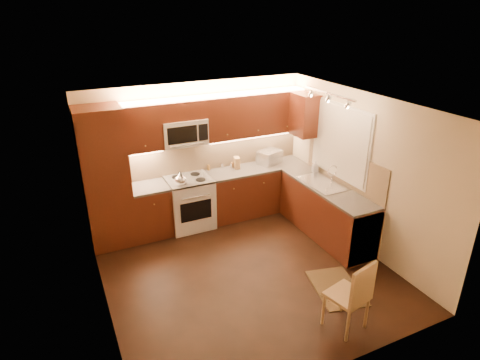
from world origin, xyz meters
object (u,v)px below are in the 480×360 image
stove (190,203)px  microwave (184,132)px  sink (323,179)px  soap_bottle (315,167)px  toaster_oven (269,157)px  kettle (180,178)px  knife_block (237,163)px  dining_chair (347,294)px

stove → microwave: bearing=90.0°
sink → soap_bottle: 0.53m
sink → toaster_oven: toaster_oven is taller
microwave → kettle: bearing=-121.2°
microwave → knife_block: size_ratio=3.59×
microwave → kettle: (-0.20, -0.33, -0.68)m
microwave → dining_chair: 3.66m
microwave → toaster_oven: size_ratio=1.80×
stove → kettle: (-0.20, -0.20, 0.58)m
kettle → knife_block: size_ratio=1.12×
microwave → kettle: size_ratio=3.20×
sink → kettle: (-2.20, 0.93, 0.06)m
knife_block → toaster_oven: bearing=9.4°
dining_chair → toaster_oven: bearing=63.7°
kettle → sink: bearing=-30.9°
kettle → knife_block: 1.23m
kettle → toaster_oven: (1.85, 0.30, -0.01)m
kettle → toaster_oven: 1.87m
kettle → toaster_oven: size_ratio=0.56×
stove → dining_chair: (0.90, -3.19, 0.02)m
stove → sink: bearing=-29.4°
knife_block → dining_chair: knife_block is taller
microwave → sink: microwave is taller
microwave → dining_chair: size_ratio=0.78×
sink → dining_chair: bearing=-118.1°
stove → toaster_oven: (1.64, 0.10, 0.57)m
toaster_oven → soap_bottle: toaster_oven is taller
stove → sink: size_ratio=1.07×
stove → knife_block: (0.98, 0.13, 0.55)m
stove → microwave: (0.00, 0.14, 1.26)m
knife_block → dining_chair: bearing=-79.1°
toaster_oven → knife_block: bearing=156.5°
knife_block → kettle: bearing=-152.1°
kettle → dining_chair: bearing=-78.0°
dining_chair → kettle: bearing=96.7°
stove → dining_chair: bearing=-74.3°
sink → toaster_oven: size_ratio=2.04×
stove → soap_bottle: bearing=-16.2°
microwave → sink: (2.00, -1.26, -0.74)m
sink → kettle: kettle is taller
kettle → dining_chair: kettle is taller
soap_bottle → microwave: bearing=169.9°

